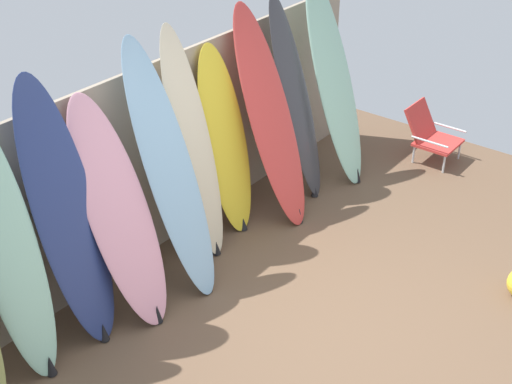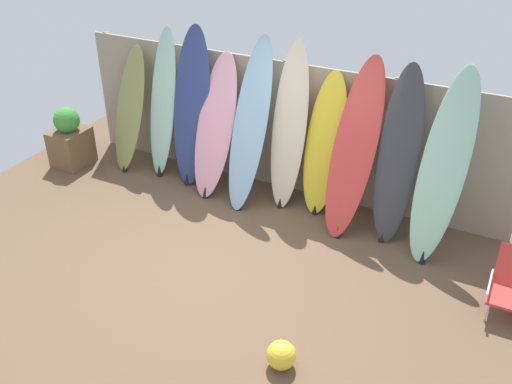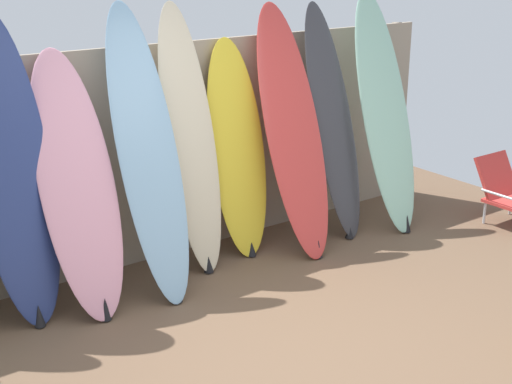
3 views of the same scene
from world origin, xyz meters
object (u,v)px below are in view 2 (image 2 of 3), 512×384
Objects in this scene: surfboard_red_7 at (354,150)px; planter_box at (70,140)px; beach_ball at (281,355)px; surfboard_olive_0 at (130,110)px; surfboard_pink_3 at (215,127)px; surfboard_seafoam_1 at (163,105)px; surfboard_skyblue_4 at (250,126)px; surfboard_yellow_6 at (324,146)px; surfboard_charcoal_8 at (398,157)px; surfboard_cream_5 at (289,129)px; surfboard_seafoam_9 at (444,168)px; surfboard_navy_2 at (191,109)px.

surfboard_red_7 reaches higher than planter_box.
planter_box reaches higher than beach_ball.
surfboard_olive_0 is 4.51m from beach_ball.
surfboard_pink_3 is at bearing 9.16° from planter_box.
surfboard_skyblue_4 is (1.45, -0.16, 0.04)m from surfboard_seafoam_1.
surfboard_seafoam_1 is at bearing -178.81° from surfboard_yellow_6.
surfboard_pink_3 is 0.90× the size of surfboard_charcoal_8.
planter_box is 3.27× the size of beach_ball.
surfboard_yellow_6 is (2.39, 0.05, -0.13)m from surfboard_seafoam_1.
surfboard_seafoam_1 is at bearing 178.63° from surfboard_charcoal_8.
surfboard_olive_0 is 0.83× the size of surfboard_cream_5.
surfboard_seafoam_1 is 0.97× the size of surfboard_seafoam_9.
surfboard_seafoam_9 is (2.97, -0.08, 0.15)m from surfboard_pink_3.
surfboard_seafoam_9 is at bearing 3.14° from planter_box.
surfboard_olive_0 is 3.89m from surfboard_charcoal_8.
surfboard_red_7 is 1.01× the size of surfboard_charcoal_8.
surfboard_seafoam_9 is at bearing -1.56° from surfboard_pink_3.
surfboard_olive_0 is at bearing 179.88° from surfboard_charcoal_8.
surfboard_pink_3 is (0.91, -0.12, -0.11)m from surfboard_seafoam_1.
surfboard_charcoal_8 is (1.89, 0.08, -0.04)m from surfboard_skyblue_4.
surfboard_seafoam_1 is at bearing 7.59° from surfboard_olive_0.
surfboard_yellow_6 is 0.88× the size of surfboard_charcoal_8.
surfboard_seafoam_1 is at bearing -179.52° from surfboard_cream_5.
planter_box is (-3.30, -0.50, -0.65)m from surfboard_cream_5.
surfboard_skyblue_4 is (0.96, -0.13, -0.00)m from surfboard_navy_2.
surfboard_yellow_6 is 0.84× the size of surfboard_seafoam_9.
surfboard_seafoam_1 is 2.32× the size of planter_box.
surfboard_olive_0 is 2.47m from surfboard_cream_5.
surfboard_navy_2 reaches higher than surfboard_charcoal_8.
surfboard_pink_3 is at bearing 179.15° from surfboard_red_7.
surfboard_pink_3 is 1.93m from surfboard_red_7.
surfboard_charcoal_8 is (0.95, -0.13, 0.13)m from surfboard_yellow_6.
surfboard_yellow_6 is (2.93, 0.12, 0.02)m from surfboard_olive_0.
surfboard_cream_5 reaches higher than beach_ball.
surfboard_seafoam_9 is (1.48, -0.25, 0.17)m from surfboard_yellow_6.
surfboard_pink_3 is 3.44m from beach_ball.
surfboard_cream_5 reaches higher than planter_box.
surfboard_seafoam_9 reaches higher than surfboard_pink_3.
planter_box is 4.96m from beach_ball.
surfboard_charcoal_8 is (3.34, -0.08, -0.00)m from surfboard_seafoam_1.
surfboard_seafoam_1 is (0.54, 0.07, 0.16)m from surfboard_olive_0.
surfboard_pink_3 is at bearing -11.65° from surfboard_navy_2.
surfboard_seafoam_1 is 0.50m from surfboard_navy_2.
surfboard_pink_3 is (1.45, -0.04, 0.04)m from surfboard_olive_0.
beach_ball is (2.16, -2.56, -0.78)m from surfboard_pink_3.
surfboard_seafoam_9 is 2.40× the size of planter_box.
surfboard_seafoam_1 is at bearing 176.49° from surfboard_navy_2.
beach_ball is (1.61, -2.52, -0.93)m from surfboard_skyblue_4.
surfboard_olive_0 is 0.84× the size of surfboard_seafoam_1.
surfboard_olive_0 is 4.42m from surfboard_seafoam_9.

